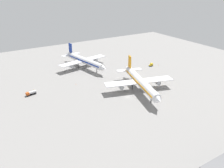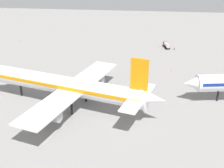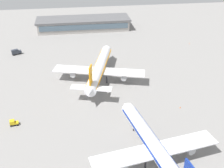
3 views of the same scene
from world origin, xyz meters
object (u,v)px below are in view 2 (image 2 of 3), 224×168
Objects in this scene: airplane_at_gate at (69,86)px; safety_cone_near_gate at (171,70)px; fuel_truck at (167,45)px; ground_crew_worker at (174,48)px; safety_cone_mid_apron at (21,41)px.

safety_cone_near_gate is at bearing -118.46° from airplane_at_gate.
fuel_truck is 10.93× the size of safety_cone_near_gate.
airplane_at_gate is at bearing 23.79° from ground_crew_worker.
safety_cone_mid_apron is at bearing -40.24° from ground_crew_worker.
ground_crew_worker reaches higher than safety_cone_mid_apron.
airplane_at_gate is 76.52m from safety_cone_mid_apron.
ground_crew_worker is (2.78, 3.49, -0.54)m from fuel_truck.
safety_cone_mid_apron is at bearing -40.89° from airplane_at_gate.
safety_cone_near_gate is 1.00× the size of safety_cone_mid_apron.
airplane_at_gate reaches higher than ground_crew_worker.
safety_cone_mid_apron is (-63.89, -41.69, -5.94)m from airplane_at_gate.
safety_cone_mid_apron is (-5.39, -75.54, -0.55)m from ground_crew_worker.
ground_crew_worker reaches higher than safety_cone_near_gate.
airplane_at_gate is at bearing 33.12° from safety_cone_mid_apron.
airplane_at_gate is at bearing -44.45° from safety_cone_near_gate.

